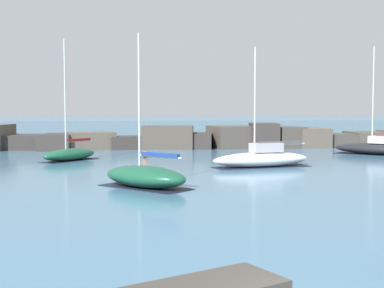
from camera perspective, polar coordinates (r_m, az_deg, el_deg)
open_sea_beyond at (r=115.69m, az=-4.47°, el=1.79°), size 400.00×116.00×0.01m
breakwater_jetty at (r=55.97m, az=-0.77°, el=0.54°), size 68.94×6.87×2.59m
sailboat_moored_1 at (r=38.53m, az=7.47°, el=-1.50°), size 7.72×3.80×8.50m
sailboat_moored_3 at (r=50.77m, az=19.34°, el=-0.40°), size 7.57×7.15×9.71m
sailboat_moored_4 at (r=28.46m, az=-5.02°, el=-3.44°), size 5.36×5.34×8.15m
sailboat_moored_5 at (r=43.76m, az=-12.91°, el=-1.02°), size 4.71×5.20×9.60m
mooring_buoy_orange_near at (r=45.31m, az=-5.05°, el=-1.10°), size 0.59×0.59×0.79m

